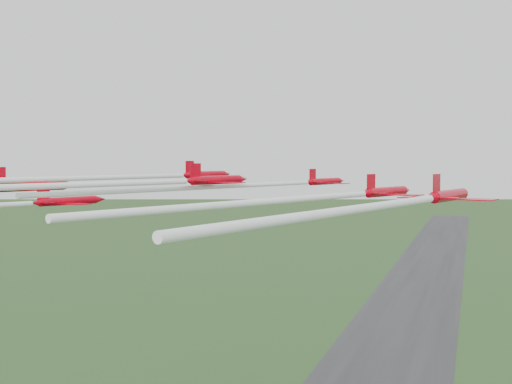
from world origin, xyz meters
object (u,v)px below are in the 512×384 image
(jet_row2_right, at_px, (334,196))
(jet_row3_mid, at_px, (78,185))
(jet_row3_right, at_px, (412,201))
(jet_lead, at_px, (267,184))
(jet_row2_left, at_px, (129,177))

(jet_row2_right, xyz_separation_m, jet_row3_mid, (-21.23, -15.36, 1.46))
(jet_row3_right, bearing_deg, jet_row2_right, 138.46)
(jet_row2_right, relative_size, jet_row3_mid, 0.77)
(jet_lead, xyz_separation_m, jet_row3_mid, (-9.38, -28.86, 0.81))
(jet_row2_left, relative_size, jet_row3_mid, 0.85)
(jet_row2_left, xyz_separation_m, jet_row3_right, (34.97, -16.01, -1.29))
(jet_row3_mid, bearing_deg, jet_row2_right, 56.17)
(jet_lead, xyz_separation_m, jet_row3_right, (21.21, -27.89, -0.16))
(jet_row3_mid, distance_m, jet_row3_right, 30.63)
(jet_row2_left, bearing_deg, jet_row2_right, 13.06)
(jet_lead, height_order, jet_row3_mid, jet_row3_mid)
(jet_lead, distance_m, jet_row3_right, 35.04)
(jet_lead, height_order, jet_row2_right, jet_lead)
(jet_lead, distance_m, jet_row2_right, 17.97)
(jet_lead, distance_m, jet_row2_left, 18.21)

